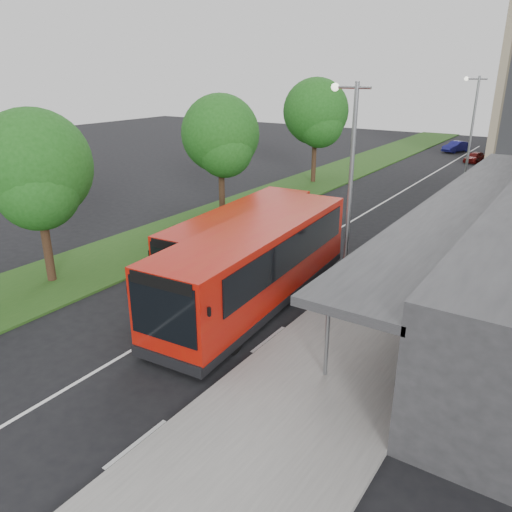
# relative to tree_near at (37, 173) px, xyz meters

# --- Properties ---
(ground) EXTENTS (120.00, 120.00, 0.00)m
(ground) POSITION_rel_tree_near_xyz_m (7.01, 2.95, -4.66)
(ground) COLOR black
(ground) RESTS_ON ground
(pavement) EXTENTS (5.00, 80.00, 0.15)m
(pavement) POSITION_rel_tree_near_xyz_m (13.01, 22.95, -4.58)
(pavement) COLOR gray
(pavement) RESTS_ON ground
(grass_verge) EXTENTS (5.00, 80.00, 0.10)m
(grass_verge) POSITION_rel_tree_near_xyz_m (0.01, 22.95, -4.61)
(grass_verge) COLOR #1F4716
(grass_verge) RESTS_ON ground
(lane_centre_line) EXTENTS (0.12, 70.00, 0.01)m
(lane_centre_line) POSITION_rel_tree_near_xyz_m (7.01, 17.95, -4.65)
(lane_centre_line) COLOR silver
(lane_centre_line) RESTS_ON ground
(kerb_dashes) EXTENTS (0.12, 56.00, 0.01)m
(kerb_dashes) POSITION_rel_tree_near_xyz_m (10.31, 21.95, -4.65)
(kerb_dashes) COLOR silver
(kerb_dashes) RESTS_ON ground
(tree_near) EXTENTS (4.51, 4.51, 7.21)m
(tree_near) POSITION_rel_tree_near_xyz_m (0.00, 0.00, 0.00)
(tree_near) COLOR #301C13
(tree_near) RESTS_ON ground
(tree_mid) EXTENTS (4.56, 4.56, 7.30)m
(tree_mid) POSITION_rel_tree_near_xyz_m (-0.00, 12.00, 0.06)
(tree_mid) COLOR #301C13
(tree_mid) RESTS_ON ground
(tree_far) EXTENTS (5.00, 5.00, 8.03)m
(tree_far) POSITION_rel_tree_near_xyz_m (-0.00, 24.00, 0.53)
(tree_far) COLOR #301C13
(tree_far) RESTS_ON ground
(lamp_post_near) EXTENTS (1.44, 0.28, 8.00)m
(lamp_post_near) POSITION_rel_tree_near_xyz_m (11.13, 4.95, 0.06)
(lamp_post_near) COLOR gray
(lamp_post_near) RESTS_ON pavement
(lamp_post_far) EXTENTS (1.44, 0.28, 8.00)m
(lamp_post_far) POSITION_rel_tree_near_xyz_m (11.13, 24.95, 0.06)
(lamp_post_far) COLOR gray
(lamp_post_far) RESTS_ON pavement
(bus_main) EXTENTS (3.61, 11.28, 3.15)m
(bus_main) POSITION_rel_tree_near_xyz_m (8.45, 3.09, -3.04)
(bus_main) COLOR #AA1709
(bus_main) RESTS_ON ground
(bus_second) EXTENTS (3.22, 9.90, 2.76)m
(bus_second) POSITION_rel_tree_near_xyz_m (5.93, 5.65, -3.24)
(bus_second) COLOR #AA1709
(bus_second) RESTS_ON ground
(litter_bin) EXTENTS (0.55, 0.55, 0.87)m
(litter_bin) POSITION_rel_tree_near_xyz_m (12.61, 11.89, -4.07)
(litter_bin) COLOR #3C2018
(litter_bin) RESTS_ON pavement
(bollard) EXTENTS (0.21, 0.21, 1.05)m
(bollard) POSITION_rel_tree_near_xyz_m (12.26, 19.67, -3.98)
(bollard) COLOR yellow
(bollard) RESTS_ON pavement
(car_near) EXTENTS (1.81, 3.23, 1.04)m
(car_near) POSITION_rel_tree_near_xyz_m (8.81, 41.00, -4.14)
(car_near) COLOR #580D0C
(car_near) RESTS_ON ground
(car_far) EXTENTS (2.49, 3.77, 1.18)m
(car_far) POSITION_rel_tree_near_xyz_m (5.71, 46.86, -4.07)
(car_far) COLOR navy
(car_far) RESTS_ON ground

